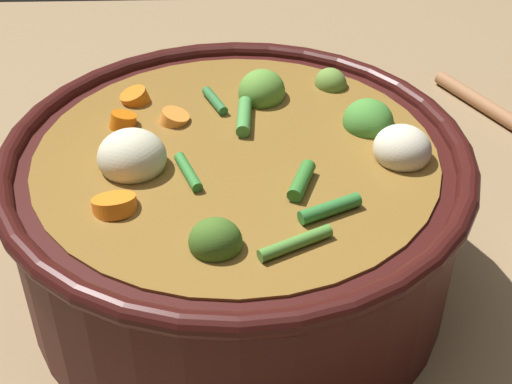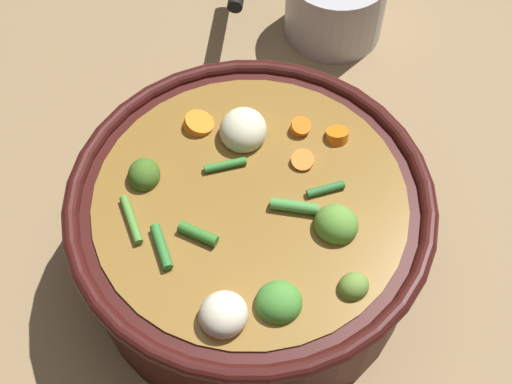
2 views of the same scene
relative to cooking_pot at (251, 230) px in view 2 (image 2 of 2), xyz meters
name	(u,v)px [view 2 (image 2 of 2)]	position (x,y,z in m)	size (l,w,h in m)	color
ground_plane	(251,263)	(0.00, 0.00, -0.07)	(1.10, 1.10, 0.00)	#8C704C
cooking_pot	(251,230)	(0.00, 0.00, 0.00)	(0.33, 0.33, 0.15)	#38110F
small_saucepan	(333,2)	(-0.34, 0.06, -0.02)	(0.12, 0.19, 0.09)	#ADADB2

